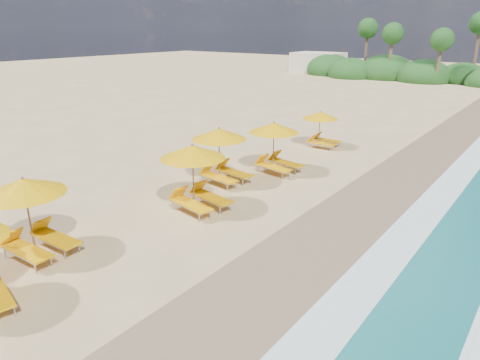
% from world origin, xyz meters
% --- Properties ---
extents(ground, '(160.00, 160.00, 0.00)m').
position_xyz_m(ground, '(0.00, 0.00, 0.00)').
color(ground, tan).
rests_on(ground, ground).
extents(wet_sand, '(4.00, 160.00, 0.01)m').
position_xyz_m(wet_sand, '(4.00, 0.00, 0.01)').
color(wet_sand, '#7D674B').
rests_on(wet_sand, ground).
extents(surf_foam, '(4.00, 160.00, 0.01)m').
position_xyz_m(surf_foam, '(6.70, 0.00, 0.03)').
color(surf_foam, white).
rests_on(surf_foam, ground).
extents(station_1, '(2.66, 2.48, 2.39)m').
position_xyz_m(station_1, '(-2.87, -6.16, 1.34)').
color(station_1, olive).
rests_on(station_1, ground).
extents(station_2, '(2.90, 2.76, 2.46)m').
position_xyz_m(station_2, '(-1.39, -0.79, 1.38)').
color(station_2, olive).
rests_on(station_2, ground).
extents(station_3, '(2.77, 2.61, 2.41)m').
position_xyz_m(station_3, '(-2.50, 2.04, 1.35)').
color(station_3, olive).
rests_on(station_3, ground).
extents(station_4, '(2.75, 2.61, 2.35)m').
position_xyz_m(station_4, '(-1.45, 4.67, 1.32)').
color(station_4, olive).
rests_on(station_4, ground).
extents(station_5, '(2.23, 2.07, 2.02)m').
position_xyz_m(station_5, '(-1.81, 9.91, 1.13)').
color(station_5, olive).
rests_on(station_5, ground).
extents(treeline, '(25.80, 8.80, 9.74)m').
position_xyz_m(treeline, '(-9.94, 45.51, 1.00)').
color(treeline, '#163D14').
rests_on(treeline, ground).
extents(beach_building, '(7.00, 5.00, 2.80)m').
position_xyz_m(beach_building, '(-22.00, 48.00, 1.40)').
color(beach_building, beige).
rests_on(beach_building, ground).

